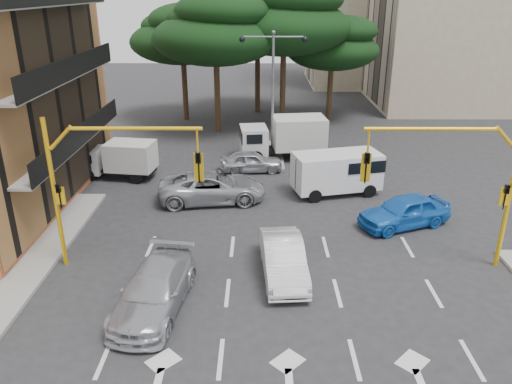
% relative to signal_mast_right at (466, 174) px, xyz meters
% --- Properties ---
extents(ground, '(120.00, 120.00, 0.00)m').
position_rel_signal_mast_right_xyz_m(ground, '(-6.80, -1.99, -3.88)').
color(ground, '#28282B').
rests_on(ground, ground).
extents(median_strip, '(1.40, 6.00, 0.15)m').
position_rel_signal_mast_right_xyz_m(median_strip, '(-6.80, 14.01, -3.81)').
color(median_strip, gray).
rests_on(median_strip, ground).
extents(apartment_beige_far, '(16.20, 12.15, 16.70)m').
position_rel_signal_mast_right_xyz_m(apartment_beige_far, '(6.15, 42.01, 4.47)').
color(apartment_beige_far, tan).
rests_on(apartment_beige_far, ground).
extents(pine_left_near, '(9.15, 9.15, 10.23)m').
position_rel_signal_mast_right_xyz_m(pine_left_near, '(-10.75, 19.96, 3.72)').
color(pine_left_near, '#382616').
rests_on(pine_left_near, ground).
extents(pine_center, '(9.98, 9.98, 11.16)m').
position_rel_signal_mast_right_xyz_m(pine_center, '(-5.75, 21.96, 4.41)').
color(pine_center, '#382616').
rests_on(pine_center, ground).
extents(pine_left_far, '(8.32, 8.32, 9.30)m').
position_rel_signal_mast_right_xyz_m(pine_left_far, '(-13.75, 23.96, 3.03)').
color(pine_left_far, '#382616').
rests_on(pine_left_far, ground).
extents(pine_right, '(7.49, 7.49, 8.37)m').
position_rel_signal_mast_right_xyz_m(pine_right, '(-1.75, 23.96, 2.33)').
color(pine_right, '#382616').
rests_on(pine_right, ground).
extents(pine_back, '(9.15, 9.15, 10.23)m').
position_rel_signal_mast_right_xyz_m(pine_back, '(-7.75, 26.96, 3.72)').
color(pine_back, '#382616').
rests_on(pine_back, ground).
extents(signal_mast_right, '(5.79, 0.37, 6.00)m').
position_rel_signal_mast_right_xyz_m(signal_mast_right, '(0.00, 0.00, 0.00)').
color(signal_mast_right, yellow).
rests_on(signal_mast_right, ground).
extents(signal_mast_left, '(5.79, 0.37, 6.00)m').
position_rel_signal_mast_right_xyz_m(signal_mast_left, '(-13.61, 0.00, 0.00)').
color(signal_mast_left, yellow).
rests_on(signal_mast_left, ground).
extents(street_lamp_center, '(4.16, 0.36, 7.77)m').
position_rel_signal_mast_right_xyz_m(street_lamp_center, '(-6.80, 14.01, 1.54)').
color(street_lamp_center, slate).
rests_on(street_lamp_center, median_strip).
extents(car_white_hatch, '(1.84, 4.46, 1.44)m').
position_rel_signal_mast_right_xyz_m(car_white_hatch, '(-6.73, -0.78, -3.17)').
color(car_white_hatch, silver).
rests_on(car_white_hatch, ground).
extents(car_blue_compact, '(4.70, 3.28, 1.49)m').
position_rel_signal_mast_right_xyz_m(car_blue_compact, '(-0.96, 3.58, -3.14)').
color(car_blue_compact, blue).
rests_on(car_blue_compact, ground).
extents(car_silver_wagon, '(2.65, 5.22, 1.45)m').
position_rel_signal_mast_right_xyz_m(car_silver_wagon, '(-11.24, -2.94, -3.16)').
color(car_silver_wagon, '#A6A7AE').
rests_on(car_silver_wagon, ground).
extents(car_silver_cross_a, '(5.74, 3.19, 1.52)m').
position_rel_signal_mast_right_xyz_m(car_silver_cross_a, '(-10.07, 6.49, -3.13)').
color(car_silver_cross_a, '#A9ABB1').
rests_on(car_silver_cross_a, ground).
extents(car_silver_cross_b, '(3.84, 1.84, 1.27)m').
position_rel_signal_mast_right_xyz_m(car_silver_cross_b, '(-8.13, 10.99, -3.25)').
color(car_silver_cross_b, '#A8A9B0').
rests_on(car_silver_cross_b, ground).
extents(van_white, '(4.91, 3.08, 2.27)m').
position_rel_signal_mast_right_xyz_m(van_white, '(-3.53, 7.60, -2.75)').
color(van_white, white).
rests_on(van_white, ground).
extents(box_truck_a, '(4.62, 2.45, 2.17)m').
position_rel_signal_mast_right_xyz_m(box_truck_a, '(-15.80, 9.90, -2.80)').
color(box_truck_a, silver).
rests_on(box_truck_a, ground).
extents(box_truck_b, '(5.72, 2.91, 2.70)m').
position_rel_signal_mast_right_xyz_m(box_truck_b, '(-6.09, 13.51, -2.53)').
color(box_truck_b, silver).
rests_on(box_truck_b, ground).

